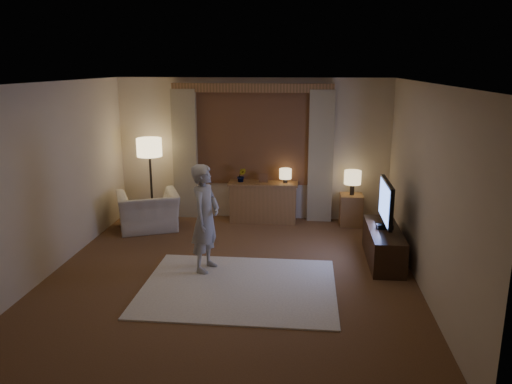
# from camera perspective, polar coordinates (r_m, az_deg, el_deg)

# --- Properties ---
(room) EXTENTS (5.04, 5.54, 2.64)m
(room) POSITION_cam_1_polar(r_m,az_deg,el_deg) (7.04, -2.36, 2.16)
(room) COLOR brown
(room) RESTS_ON ground
(rug) EXTENTS (2.50, 2.00, 0.02)m
(rug) POSITION_cam_1_polar(r_m,az_deg,el_deg) (6.61, -1.96, -10.79)
(rug) COLOR #EEE4C8
(rug) RESTS_ON floor
(sideboard) EXTENTS (1.20, 0.40, 0.70)m
(sideboard) POSITION_cam_1_polar(r_m,az_deg,el_deg) (9.18, 0.83, -1.26)
(sideboard) COLOR brown
(sideboard) RESTS_ON floor
(picture_frame) EXTENTS (0.16, 0.02, 0.20)m
(picture_frame) POSITION_cam_1_polar(r_m,az_deg,el_deg) (9.07, 0.84, 1.48)
(picture_frame) COLOR brown
(picture_frame) RESTS_ON sideboard
(plant) EXTENTS (0.17, 0.13, 0.30)m
(plant) POSITION_cam_1_polar(r_m,az_deg,el_deg) (9.10, -1.67, 1.85)
(plant) COLOR #999999
(plant) RESTS_ON sideboard
(table_lamp_sideboard) EXTENTS (0.22, 0.22, 0.30)m
(table_lamp_sideboard) POSITION_cam_1_polar(r_m,az_deg,el_deg) (9.02, 3.38, 2.03)
(table_lamp_sideboard) COLOR black
(table_lamp_sideboard) RESTS_ON sideboard
(floor_lamp) EXTENTS (0.45, 0.45, 1.54)m
(floor_lamp) POSITION_cam_1_polar(r_m,az_deg,el_deg) (9.21, -12.08, 4.50)
(floor_lamp) COLOR black
(floor_lamp) RESTS_ON floor
(armchair) EXTENTS (1.29, 1.22, 0.66)m
(armchair) POSITION_cam_1_polar(r_m,az_deg,el_deg) (8.93, -12.22, -2.16)
(armchair) COLOR beige
(armchair) RESTS_ON floor
(side_table) EXTENTS (0.40, 0.40, 0.56)m
(side_table) POSITION_cam_1_polar(r_m,az_deg,el_deg) (9.16, 10.81, -2.01)
(side_table) COLOR brown
(side_table) RESTS_ON floor
(table_lamp_side) EXTENTS (0.30, 0.30, 0.44)m
(table_lamp_side) POSITION_cam_1_polar(r_m,az_deg,el_deg) (9.01, 10.98, 1.58)
(table_lamp_side) COLOR black
(table_lamp_side) RESTS_ON side_table
(tv_stand) EXTENTS (0.45, 1.40, 0.50)m
(tv_stand) POSITION_cam_1_polar(r_m,az_deg,el_deg) (7.60, 14.35, -5.88)
(tv_stand) COLOR black
(tv_stand) RESTS_ON floor
(tv) EXTENTS (0.24, 0.98, 0.71)m
(tv) POSITION_cam_1_polar(r_m,az_deg,el_deg) (7.41, 14.64, -1.22)
(tv) COLOR black
(tv) RESTS_ON tv_stand
(person) EXTENTS (0.48, 0.62, 1.51)m
(person) POSITION_cam_1_polar(r_m,az_deg,el_deg) (6.90, -5.81, -2.98)
(person) COLOR #A8A39B
(person) RESTS_ON rug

